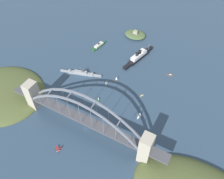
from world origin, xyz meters
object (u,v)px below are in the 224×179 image
Objects in this scene: fort_island_mid_harbor at (135,34)px; small_boat_1 at (99,99)px; harbor_ferry_steamer at (99,46)px; small_boat_5 at (142,95)px; small_boat_0 at (140,115)px; small_boat_3 at (117,78)px; harbor_arch_bridge at (84,119)px; small_boat_4 at (107,82)px; seaplane_taxiing_near_bridge at (58,149)px; ocean_liner at (139,56)px; naval_cruiser at (81,73)px; small_boat_2 at (170,75)px.

small_boat_1 is (22.80, -189.79, -2.76)m from fort_island_mid_harbor.
harbor_ferry_steamer reaches higher than small_boat_5.
fort_island_mid_harbor is 6.56× the size of small_boat_5.
small_boat_3 is (-67.37, 52.70, -1.08)m from small_boat_0.
small_boat_5 is at bearing -61.52° from fort_island_mid_harbor.
fort_island_mid_harbor reaches higher than small_boat_0.
harbor_arch_bridge is 99.28m from small_boat_4.
harbor_ferry_steamer is at bearing 138.82° from small_boat_3.
seaplane_taxiing_near_bridge is 155.61m from small_boat_5.
small_boat_4 is at bearing -103.47° from ocean_liner.
seaplane_taxiing_near_bridge is at bearing -92.44° from small_boat_3.
harbor_arch_bridge is at bearing -64.76° from harbor_ferry_steamer.
ocean_liner reaches higher than small_boat_4.
harbor_ferry_steamer is 105.10m from small_boat_4.
harbor_ferry_steamer is 4.84× the size of small_boat_4.
small_boat_5 is at bearing -62.27° from ocean_liner.
seaplane_taxiing_near_bridge is 127.35m from small_boat_0.
fort_island_mid_harbor is at bearing 76.88° from naval_cruiser.
harbor_ferry_steamer is at bearing 148.56° from small_boat_5.
harbor_ferry_steamer is 0.91× the size of fort_island_mid_harbor.
naval_cruiser is at bearing -164.27° from small_boat_3.
naval_cruiser is 149.48m from seaplane_taxiing_near_bridge.
harbor_ferry_steamer is at bearing 115.24° from harbor_arch_bridge.
small_boat_0 is at bearing 54.44° from seaplane_taxiing_near_bridge.
fort_island_mid_harbor is 5.18× the size of seaplane_taxiing_near_bridge.
ocean_liner reaches higher than small_boat_1.
harbor_arch_bridge is at bearing -115.16° from small_boat_5.
small_boat_1 is at bearing -59.20° from harbor_ferry_steamer.
small_boat_0 reaches higher than small_boat_1.
small_boat_0 reaches higher than seaplane_taxiing_near_bridge.
ocean_liner reaches higher than small_boat_5.
small_boat_2 is (104.88, -79.48, -2.90)m from fort_island_mid_harbor.
ocean_liner is at bearing 83.61° from small_boat_1.
harbor_arch_bridge reaches higher than small_boat_2.
ocean_liner is at bearing 2.57° from harbor_ferry_steamer.
naval_cruiser is at bearing 126.88° from harbor_arch_bridge.
small_boat_3 is 55.38m from small_boat_5.
naval_cruiser is 51.80m from small_boat_4.
seaplane_taxiing_near_bridge is 1.07× the size of small_boat_3.
seaplane_taxiing_near_bridge is at bearing -125.56° from small_boat_0.
harbor_ferry_steamer is at bearing 176.12° from small_boat_2.
naval_cruiser is 8.56× the size of seaplane_taxiing_near_bridge.
harbor_arch_bridge reaches higher than harbor_ferry_steamer.
ocean_liner is at bearing 117.73° from small_boat_5.
fort_island_mid_harbor is 5.04× the size of small_boat_1.
small_boat_2 is at bearing 39.01° from small_boat_4.
small_boat_2 is (82.08, 110.31, -0.15)m from small_boat_1.
small_boat_0 is 42.27m from small_boat_5.
seaplane_taxiing_near_bridge is at bearing -88.41° from small_boat_4.
naval_cruiser is 64.77m from small_boat_3.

